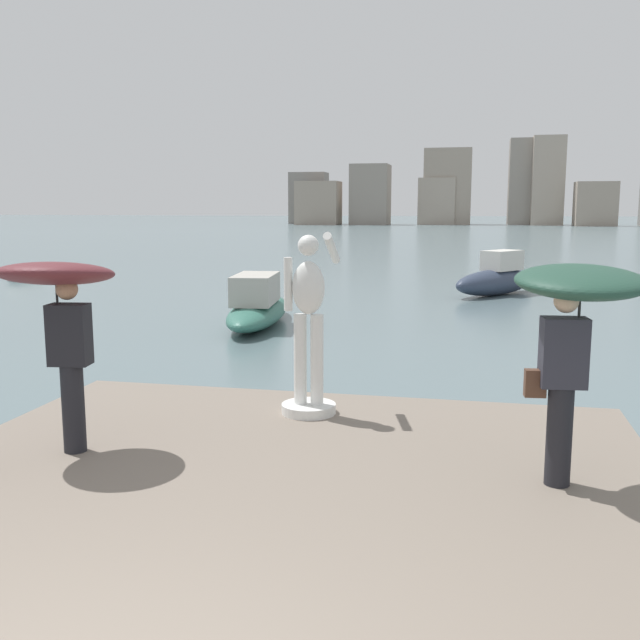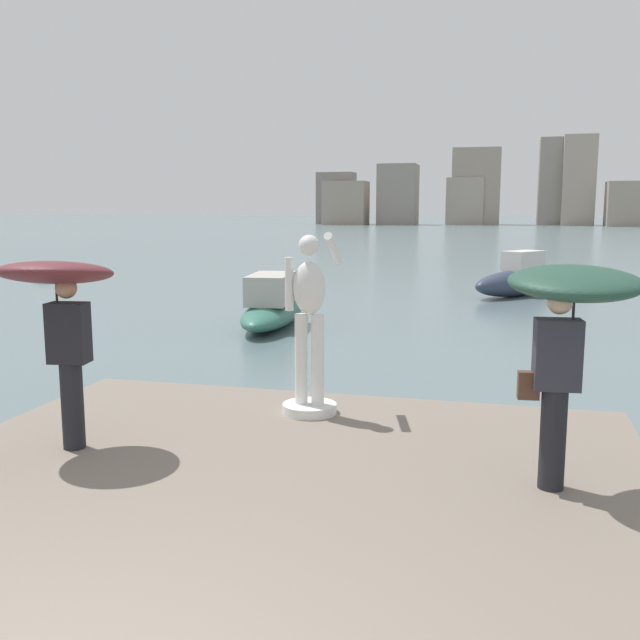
{
  "view_description": "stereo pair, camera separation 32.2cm",
  "coord_description": "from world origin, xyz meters",
  "px_view_note": "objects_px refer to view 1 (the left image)",
  "views": [
    {
      "loc": [
        1.66,
        -2.33,
        2.8
      ],
      "look_at": [
        0.0,
        5.44,
        1.55
      ],
      "focal_mm": 40.2,
      "sensor_mm": 36.0,
      "label": 1
    },
    {
      "loc": [
        1.98,
        -2.25,
        2.8
      ],
      "look_at": [
        0.0,
        5.44,
        1.55
      ],
      "focal_mm": 40.2,
      "sensor_mm": 36.0,
      "label": 2
    }
  ],
  "objects_px": {
    "boat_near": "(258,307)",
    "onlooker_right": "(575,309)",
    "boat_far": "(497,279)",
    "onlooker_left": "(60,298)",
    "boat_mid": "(26,270)",
    "statue_white_figure": "(309,333)"
  },
  "relations": [
    {
      "from": "boat_near",
      "to": "statue_white_figure",
      "type": "bearing_deg",
      "value": -69.11
    },
    {
      "from": "onlooker_left",
      "to": "onlooker_right",
      "type": "height_order",
      "value": "onlooker_right"
    },
    {
      "from": "boat_mid",
      "to": "boat_far",
      "type": "relative_size",
      "value": 0.9
    },
    {
      "from": "boat_near",
      "to": "onlooker_right",
      "type": "bearing_deg",
      "value": -59.45
    },
    {
      "from": "statue_white_figure",
      "to": "boat_mid",
      "type": "distance_m",
      "value": 23.68
    },
    {
      "from": "statue_white_figure",
      "to": "boat_far",
      "type": "xyz_separation_m",
      "value": [
        2.62,
        15.74,
        -0.82
      ]
    },
    {
      "from": "boat_far",
      "to": "statue_white_figure",
      "type": "bearing_deg",
      "value": -99.45
    },
    {
      "from": "statue_white_figure",
      "to": "boat_far",
      "type": "distance_m",
      "value": 15.98
    },
    {
      "from": "onlooker_right",
      "to": "statue_white_figure",
      "type": "bearing_deg",
      "value": 148.49
    },
    {
      "from": "onlooker_left",
      "to": "boat_near",
      "type": "relative_size",
      "value": 0.4
    },
    {
      "from": "statue_white_figure",
      "to": "boat_near",
      "type": "xyz_separation_m",
      "value": [
        -3.16,
        8.27,
        -0.9
      ]
    },
    {
      "from": "onlooker_left",
      "to": "boat_far",
      "type": "xyz_separation_m",
      "value": [
        4.68,
        17.52,
        -1.41
      ]
    },
    {
      "from": "onlooker_left",
      "to": "boat_far",
      "type": "distance_m",
      "value": 18.19
    },
    {
      "from": "onlooker_right",
      "to": "boat_far",
      "type": "bearing_deg",
      "value": 90.28
    },
    {
      "from": "onlooker_left",
      "to": "boat_mid",
      "type": "distance_m",
      "value": 23.83
    },
    {
      "from": "onlooker_right",
      "to": "boat_mid",
      "type": "xyz_separation_m",
      "value": [
        -18.45,
        19.31,
        -1.66
      ]
    },
    {
      "from": "statue_white_figure",
      "to": "boat_mid",
      "type": "height_order",
      "value": "statue_white_figure"
    },
    {
      "from": "boat_mid",
      "to": "onlooker_right",
      "type": "bearing_deg",
      "value": -46.31
    },
    {
      "from": "boat_mid",
      "to": "boat_far",
      "type": "height_order",
      "value": "boat_far"
    },
    {
      "from": "onlooker_right",
      "to": "boat_near",
      "type": "xyz_separation_m",
      "value": [
        -5.86,
        9.93,
        -1.49
      ]
    },
    {
      "from": "onlooker_left",
      "to": "onlooker_right",
      "type": "xyz_separation_m",
      "value": [
        4.77,
        0.12,
        0.02
      ]
    },
    {
      "from": "boat_far",
      "to": "boat_near",
      "type": "bearing_deg",
      "value": -127.75
    }
  ]
}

